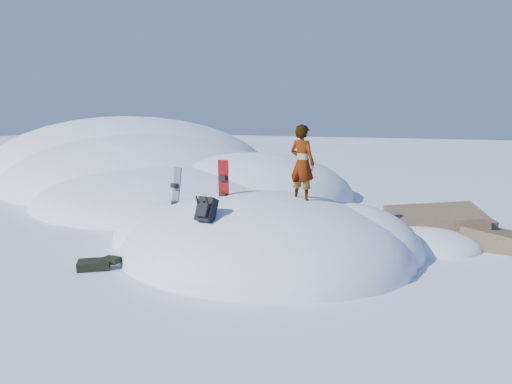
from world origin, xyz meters
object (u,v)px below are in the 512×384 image
at_px(backpack, 206,210).
at_px(person, 302,163).
at_px(snowboard_dark, 175,197).
at_px(snowboard_red, 223,189).

bearing_deg(backpack, person, 56.53).
relative_size(snowboard_dark, backpack, 2.51).
bearing_deg(snowboard_dark, snowboard_red, 11.89).
height_order(backpack, person, person).
distance_m(snowboard_red, person, 1.94).
xyz_separation_m(snowboard_red, person, (1.80, 0.35, 0.63)).
xyz_separation_m(snowboard_dark, backpack, (1.86, -1.80, 0.13)).
height_order(snowboard_red, snowboard_dark, snowboard_red).
bearing_deg(person, backpack, 70.10).
relative_size(snowboard_red, snowboard_dark, 0.92).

